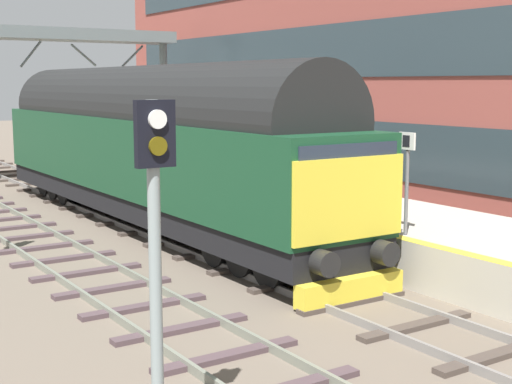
{
  "coord_description": "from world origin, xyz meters",
  "views": [
    {
      "loc": [
        -8.97,
        -14.47,
        4.18
      ],
      "look_at": [
        0.2,
        -0.51,
        1.7
      ],
      "focal_mm": 51.5,
      "sensor_mm": 36.0,
      "label": 1
    }
  ],
  "objects_px": {
    "signal_post_mid": "(155,239)",
    "waiting_passenger": "(214,148)",
    "diesel_locomotive": "(146,142)",
    "platform_number_sign": "(407,168)"
  },
  "relations": [
    {
      "from": "diesel_locomotive",
      "to": "waiting_passenger",
      "type": "bearing_deg",
      "value": 30.42
    },
    {
      "from": "platform_number_sign",
      "to": "waiting_passenger",
      "type": "height_order",
      "value": "platform_number_sign"
    },
    {
      "from": "signal_post_mid",
      "to": "waiting_passenger",
      "type": "height_order",
      "value": "signal_post_mid"
    },
    {
      "from": "signal_post_mid",
      "to": "platform_number_sign",
      "type": "relative_size",
      "value": 1.86
    },
    {
      "from": "signal_post_mid",
      "to": "waiting_passenger",
      "type": "bearing_deg",
      "value": 57.8
    },
    {
      "from": "diesel_locomotive",
      "to": "signal_post_mid",
      "type": "xyz_separation_m",
      "value": [
        -5.63,
        -12.4,
        0.04
      ]
    },
    {
      "from": "diesel_locomotive",
      "to": "waiting_passenger",
      "type": "xyz_separation_m",
      "value": [
        3.46,
        2.03,
        -0.49
      ]
    },
    {
      "from": "waiting_passenger",
      "to": "signal_post_mid",
      "type": "bearing_deg",
      "value": 144.65
    },
    {
      "from": "diesel_locomotive",
      "to": "waiting_passenger",
      "type": "height_order",
      "value": "diesel_locomotive"
    },
    {
      "from": "diesel_locomotive",
      "to": "platform_number_sign",
      "type": "xyz_separation_m",
      "value": [
        2.03,
        -8.46,
        -0.05
      ]
    }
  ]
}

